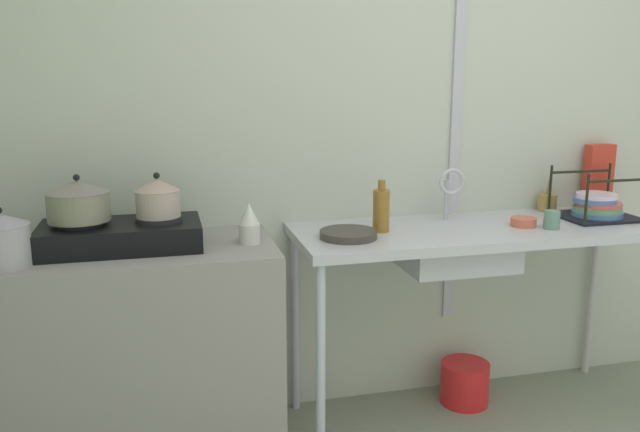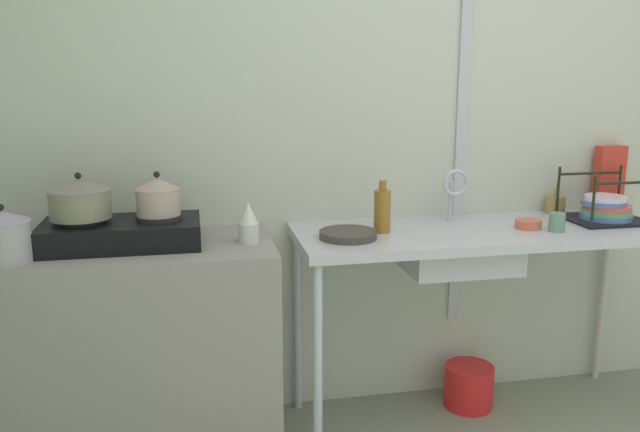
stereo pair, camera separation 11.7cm
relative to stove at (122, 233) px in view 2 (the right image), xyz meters
The scene contains 19 objects.
wall_back 1.46m from the stove, 13.08° to the left, with size 4.79×0.10×2.44m, color beige.
wall_metal_strip 1.55m from the stove, 10.29° to the left, with size 0.05×0.01×1.95m, color #B5B6C0.
counter_concrete 0.49m from the stove, ahead, with size 1.10×0.55×0.87m, color gray.
counter_sink 1.48m from the stove, ahead, with size 1.61×0.55×0.87m.
stove is the anchor object (origin of this frame).
pot_on_left_burner 0.20m from the stove, behind, with size 0.23×0.23×0.17m.
pot_on_right_burner 0.19m from the stove, ahead, with size 0.17×0.17×0.17m.
pot_beside_stove 0.40m from the stove, 159.33° to the right, with size 0.19×0.19×0.21m.
percolator 0.48m from the stove, ahead, with size 0.08×0.08×0.16m.
sink_basin 1.36m from the stove, ahead, with size 0.46×0.32×0.16m, color #B5B6C0.
faucet 1.39m from the stove, ahead, with size 0.12×0.07×0.24m.
frying_pan 0.87m from the stove, ahead, with size 0.23×0.23×0.03m, color #3D3731.
dish_rack 2.06m from the stove, ahead, with size 0.33×0.29×0.23m.
cup_by_rack 1.74m from the stove, ahead, with size 0.07×0.07×0.08m, color slate.
small_bowl_on_drainboard 1.65m from the stove, ahead, with size 0.11×0.11×0.04m, color #C85C44.
bottle_by_sink 1.03m from the stove, ahead, with size 0.07×0.07×0.22m.
cereal_box 2.22m from the stove, ahead, with size 0.14×0.06×0.31m, color red.
utensil_jar 1.94m from the stove, ahead, with size 0.09×0.09×0.20m.
bucket_on_floor 1.70m from the stove, ahead, with size 0.22×0.22×0.20m, color red.
Camera 2 is at (-1.13, -1.05, 1.52)m, focal length 36.21 mm.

